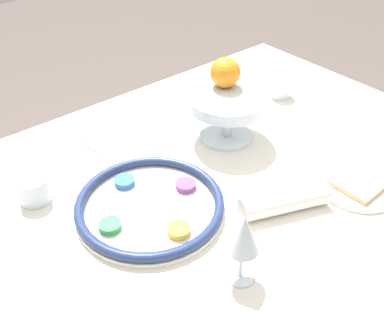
# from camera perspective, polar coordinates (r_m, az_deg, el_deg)

# --- Properties ---
(dining_table) EXTENTS (1.32, 0.97, 0.75)m
(dining_table) POSITION_cam_1_polar(r_m,az_deg,el_deg) (1.31, 3.20, -15.57)
(dining_table) COLOR silver
(dining_table) RESTS_ON ground_plane
(seder_plate) EXTENTS (0.31, 0.31, 0.03)m
(seder_plate) POSITION_cam_1_polar(r_m,az_deg,el_deg) (0.95, -5.37, -6.22)
(seder_plate) COLOR silver
(seder_plate) RESTS_ON dining_table
(wine_glass) EXTENTS (0.06, 0.06, 0.15)m
(wine_glass) POSITION_cam_1_polar(r_m,az_deg,el_deg) (0.77, 6.57, -10.02)
(wine_glass) COLOR silver
(wine_glass) RESTS_ON dining_table
(fruit_stand) EXTENTS (0.20, 0.20, 0.12)m
(fruit_stand) POSITION_cam_1_polar(r_m,az_deg,el_deg) (1.13, 4.52, 6.43)
(fruit_stand) COLOR silver
(fruit_stand) RESTS_ON dining_table
(orange_fruit) EXTENTS (0.08, 0.08, 0.08)m
(orange_fruit) POSITION_cam_1_polar(r_m,az_deg,el_deg) (1.14, 4.24, 10.53)
(orange_fruit) COLOR orange
(orange_fruit) RESTS_ON fruit_stand
(bread_plate) EXTENTS (0.19, 0.19, 0.02)m
(bread_plate) POSITION_cam_1_polar(r_m,az_deg,el_deg) (1.08, 20.21, -3.33)
(bread_plate) COLOR silver
(bread_plate) RESTS_ON dining_table
(napkin_roll) EXTENTS (0.20, 0.12, 0.05)m
(napkin_roll) POSITION_cam_1_polar(r_m,az_deg,el_deg) (0.96, 11.75, -5.60)
(napkin_roll) COLOR white
(napkin_roll) RESTS_ON dining_table
(cup_near) EXTENTS (0.07, 0.07, 0.06)m
(cup_near) POSITION_cam_1_polar(r_m,az_deg,el_deg) (1.02, -19.46, -4.01)
(cup_near) COLOR silver
(cup_near) RESTS_ON dining_table
(cup_mid) EXTENTS (0.07, 0.07, 0.06)m
(cup_mid) POSITION_cam_1_polar(r_m,az_deg,el_deg) (1.38, 11.13, 8.59)
(cup_mid) COLOR silver
(cup_mid) RESTS_ON dining_table
(fork_left) EXTENTS (0.04, 0.18, 0.01)m
(fork_left) POSITION_cam_1_polar(r_m,az_deg,el_deg) (1.14, -11.48, 0.60)
(fork_left) COLOR silver
(fork_left) RESTS_ON dining_table
(fork_right) EXTENTS (0.02, 0.18, 0.01)m
(fork_right) POSITION_cam_1_polar(r_m,az_deg,el_deg) (1.15, -10.20, 1.16)
(fork_right) COLOR silver
(fork_right) RESTS_ON dining_table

